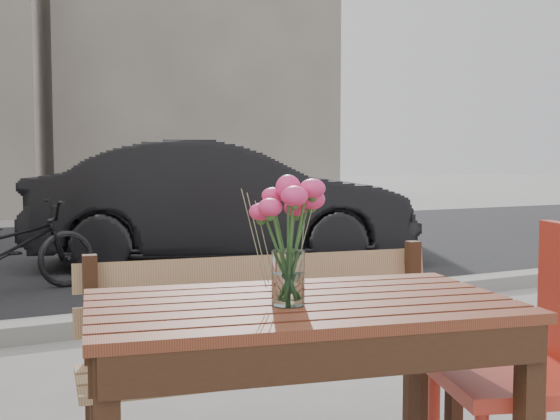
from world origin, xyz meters
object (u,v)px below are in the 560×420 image
main_vase (288,225)px  parked_car (222,203)px  main_table (301,342)px  bicycle (8,247)px  red_chair (543,354)px

main_vase → parked_car: (2.04, 5.47, -0.30)m
main_table → bicycle: 4.67m
main_table → parked_car: (1.97, 5.43, 0.05)m
parked_car → red_chair: bearing=-172.5°
main_table → bicycle: (-0.34, 4.65, -0.23)m
main_vase → parked_car: parked_car is taller
red_chair → parked_car: bearing=-172.9°
red_chair → bicycle: size_ratio=0.62×
red_chair → main_vase: 0.93m
main_vase → red_chair: bearing=-12.4°
bicycle → parked_car: bearing=-80.0°
main_table → parked_car: 5.77m
parked_car → main_table: bearing=179.9°
main_table → red_chair: red_chair is taller
main_table → red_chair: size_ratio=1.40×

